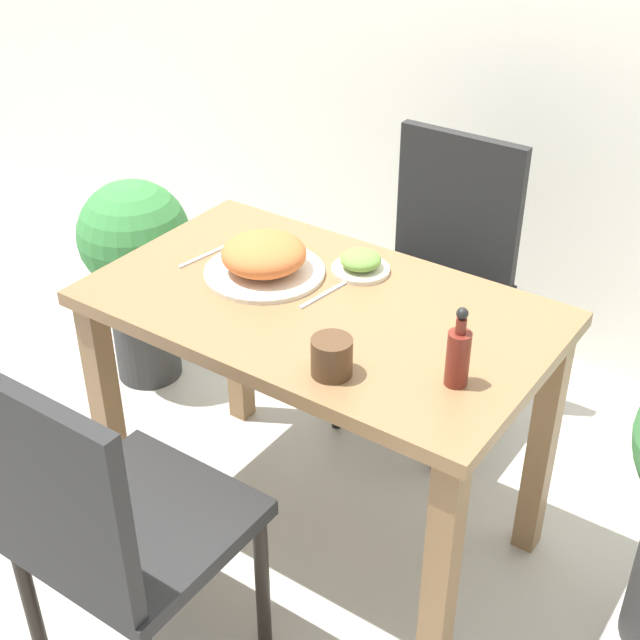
# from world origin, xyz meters

# --- Properties ---
(ground_plane) EXTENTS (16.00, 16.00, 0.00)m
(ground_plane) POSITION_xyz_m (0.00, 0.00, 0.00)
(ground_plane) COLOR #B7B2A8
(dining_table) EXTENTS (1.09, 0.64, 0.73)m
(dining_table) POSITION_xyz_m (0.00, 0.00, 0.61)
(dining_table) COLOR olive
(dining_table) RESTS_ON ground_plane
(chair_near) EXTENTS (0.42, 0.42, 0.90)m
(chair_near) POSITION_xyz_m (-0.07, -0.65, 0.51)
(chair_near) COLOR black
(chair_near) RESTS_ON ground_plane
(chair_far) EXTENTS (0.42, 0.42, 0.90)m
(chair_far) POSITION_xyz_m (-0.03, 0.65, 0.51)
(chair_far) COLOR black
(chair_far) RESTS_ON ground_plane
(food_plate) EXTENTS (0.30, 0.30, 0.10)m
(food_plate) POSITION_xyz_m (-0.19, 0.03, 0.78)
(food_plate) COLOR beige
(food_plate) RESTS_ON dining_table
(side_plate) EXTENTS (0.15, 0.15, 0.06)m
(side_plate) POSITION_xyz_m (0.00, 0.18, 0.75)
(side_plate) COLOR beige
(side_plate) RESTS_ON dining_table
(drink_cup) EXTENTS (0.09, 0.09, 0.08)m
(drink_cup) POSITION_xyz_m (0.18, -0.22, 0.77)
(drink_cup) COLOR #4C331E
(drink_cup) RESTS_ON dining_table
(sauce_bottle) EXTENTS (0.05, 0.05, 0.18)m
(sauce_bottle) POSITION_xyz_m (0.41, -0.11, 0.80)
(sauce_bottle) COLOR maroon
(sauce_bottle) RESTS_ON dining_table
(fork_utensil) EXTENTS (0.04, 0.20, 0.00)m
(fork_utensil) POSITION_xyz_m (-0.37, 0.03, 0.73)
(fork_utensil) COLOR silver
(fork_utensil) RESTS_ON dining_table
(spoon_utensil) EXTENTS (0.03, 0.17, 0.00)m
(spoon_utensil) POSITION_xyz_m (-0.01, 0.03, 0.73)
(spoon_utensil) COLOR silver
(spoon_utensil) RESTS_ON dining_table
(potted_plant_left) EXTENTS (0.36, 0.36, 0.71)m
(potted_plant_left) POSITION_xyz_m (-0.90, 0.27, 0.45)
(potted_plant_left) COLOR #333333
(potted_plant_left) RESTS_ON ground_plane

